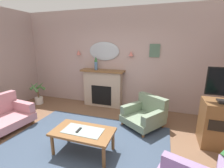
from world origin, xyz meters
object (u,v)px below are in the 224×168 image
at_px(mantel_vase_centre, 96,63).
at_px(tv_cabinet, 224,125).
at_px(fireplace, 103,88).
at_px(potted_plant_small_fern, 38,94).
at_px(coffee_table, 83,133).
at_px(tv_remote, 79,130).
at_px(wall_sconce_left, 79,52).
at_px(armchair_beside_couch, 145,114).
at_px(wall_sconce_right, 131,54).
at_px(wall_mirror, 104,51).
at_px(framed_picture, 155,51).

distance_m(mantel_vase_centre, tv_cabinet, 3.49).
xyz_separation_m(fireplace, potted_plant_small_fern, (-2.07, -0.53, -0.23)).
height_order(mantel_vase_centre, tv_cabinet, mantel_vase_centre).
relative_size(mantel_vase_centre, tv_cabinet, 0.45).
bearing_deg(coffee_table, tv_remote, -160.09).
bearing_deg(wall_sconce_left, tv_cabinet, -18.79).
bearing_deg(fireplace, armchair_beside_couch, -30.93).
bearing_deg(tv_remote, potted_plant_small_fern, 145.27).
relative_size(wall_sconce_right, armchair_beside_couch, 0.12).
relative_size(coffee_table, potted_plant_small_fern, 1.44).
xyz_separation_m(wall_mirror, tv_remote, (0.42, -2.39, -1.26)).
relative_size(fireplace, wall_sconce_left, 9.71).
distance_m(coffee_table, tv_cabinet, 2.67).
bearing_deg(mantel_vase_centre, wall_sconce_right, 6.52).
distance_m(fireplace, wall_mirror, 1.15).
distance_m(wall_sconce_right, potted_plant_small_fern, 3.26).
bearing_deg(potted_plant_small_fern, mantel_vase_centre, 14.97).
distance_m(wall_mirror, tv_cabinet, 3.49).
bearing_deg(framed_picture, fireplace, -174.23).
relative_size(wall_mirror, wall_sconce_right, 6.86).
xyz_separation_m(wall_mirror, tv_cabinet, (2.96, -1.35, -1.26)).
bearing_deg(framed_picture, potted_plant_small_fern, -169.22).
bearing_deg(fireplace, coffee_table, -77.57).
height_order(tv_remote, armchair_beside_couch, armchair_beside_couch).
relative_size(tv_cabinet, potted_plant_small_fern, 1.18).
bearing_deg(tv_cabinet, tv_remote, -157.59).
distance_m(tv_cabinet, potted_plant_small_fern, 5.07).
bearing_deg(tv_remote, mantel_vase_centre, 105.61).
height_order(wall_sconce_left, coffee_table, wall_sconce_left).
height_order(tv_cabinet, potted_plant_small_fern, tv_cabinet).
xyz_separation_m(wall_mirror, armchair_beside_couch, (1.44, -1.00, -1.40)).
relative_size(wall_mirror, potted_plant_small_fern, 1.25).
distance_m(wall_mirror, wall_sconce_right, 0.85).
bearing_deg(fireplace, mantel_vase_centre, -171.94).
height_order(fireplace, tv_cabinet, fireplace).
bearing_deg(armchair_beside_couch, wall_mirror, 145.11).
bearing_deg(tv_cabinet, wall_mirror, 155.55).
distance_m(wall_sconce_right, armchair_beside_couch, 1.76).
distance_m(framed_picture, potted_plant_small_fern, 3.89).
relative_size(mantel_vase_centre, wall_sconce_left, 2.87).
bearing_deg(tv_cabinet, coffee_table, -157.52).
distance_m(wall_sconce_left, armchair_beside_couch, 2.83).
distance_m(armchair_beside_couch, tv_cabinet, 1.56).
distance_m(armchair_beside_couch, potted_plant_small_fern, 3.52).
height_order(wall_sconce_right, armchair_beside_couch, wall_sconce_right).
height_order(framed_picture, armchair_beside_couch, framed_picture).
bearing_deg(wall_mirror, armchair_beside_couch, -34.89).
distance_m(wall_sconce_right, tv_cabinet, 2.76).
xyz_separation_m(fireplace, wall_sconce_left, (-0.85, 0.09, 1.09)).
relative_size(fireplace, mantel_vase_centre, 3.39).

